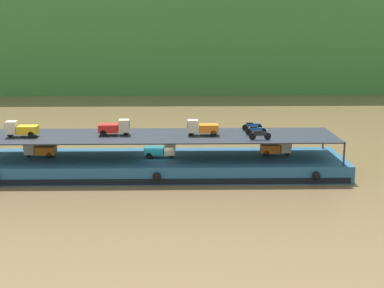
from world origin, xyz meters
TOP-DOWN VIEW (x-y plane):
  - ground_plane at (0.00, 0.00)m, footprint 400.00×400.00m
  - hillside_far_bank at (0.00, 72.31)m, footprint 119.10×35.43m
  - cargo_barge at (0.00, -0.02)m, footprint 33.00×8.24m
  - cargo_rack at (0.00, 0.00)m, footprint 31.40×6.89m
  - mini_truck_lower_stern at (-10.60, 0.32)m, footprint 2.77×1.25m
  - mini_truck_lower_aft at (0.19, -0.12)m, footprint 2.79×1.29m
  - mini_truck_lower_mid at (10.64, 0.59)m, footprint 2.75×1.22m
  - mini_truck_upper_stern at (-11.89, -0.42)m, footprint 2.74×1.20m
  - mini_truck_upper_mid at (-3.84, 0.21)m, footprint 2.78×1.27m
  - mini_truck_upper_fore at (3.90, -0.06)m, footprint 2.75×1.21m
  - motorcycle_upper_port at (8.71, -2.07)m, footprint 1.90×0.55m
  - motorcycle_upper_centre at (8.65, -0.00)m, footprint 1.90×0.55m
  - motorcycle_upper_stbd at (8.58, 2.06)m, footprint 1.90×0.55m

SIDE VIEW (x-z plane):
  - ground_plane at x=0.00m, z-range 0.00..0.00m
  - cargo_barge at x=0.00m, z-range 0.00..1.50m
  - mini_truck_lower_stern at x=-10.60m, z-range 1.50..2.88m
  - mini_truck_lower_aft at x=0.19m, z-range 1.50..2.88m
  - mini_truck_lower_mid at x=10.64m, z-range 1.50..2.88m
  - cargo_rack at x=0.00m, z-range 2.44..4.44m
  - motorcycle_upper_port at x=8.71m, z-range 3.50..4.37m
  - motorcycle_upper_centre at x=8.65m, z-range 3.50..4.37m
  - motorcycle_upper_stbd at x=8.58m, z-range 3.50..4.37m
  - mini_truck_upper_stern at x=-11.89m, z-range 3.50..4.88m
  - mini_truck_upper_mid at x=-3.84m, z-range 3.50..4.88m
  - mini_truck_upper_fore at x=3.90m, z-range 3.50..4.88m
  - hillside_far_bank at x=0.00m, z-range 1.86..31.23m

